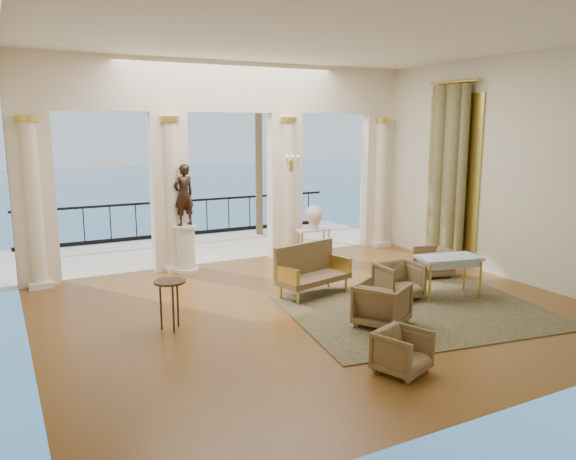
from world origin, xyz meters
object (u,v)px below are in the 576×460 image
pedestal (186,249)px  console_table (313,234)px  armchair_b (399,279)px  statue (184,195)px  armchair_d (382,302)px  game_table (449,261)px  side_table (170,288)px  armchair_a (402,350)px  settee (310,270)px  armchair_c (434,261)px

pedestal → console_table: 2.97m
armchair_b → statue: bearing=131.6°
pedestal → console_table: pedestal is taller
armchair_d → statue: statue is taller
game_table → statue: size_ratio=0.94×
pedestal → side_table: (-1.30, -3.31, 0.18)m
armchair_b → statue: statue is taller
armchair_a → game_table: size_ratio=0.51×
armchair_b → console_table: size_ratio=0.91×
settee → side_table: 2.91m
armchair_b → statue: size_ratio=0.57×
armchair_a → statue: 6.42m
console_table → statue: bearing=176.5°
pedestal → armchair_a: bearing=-82.0°
armchair_d → armchair_c: bearing=-86.4°
game_table → pedestal: 5.48m
side_table → armchair_c: bearing=4.8°
statue → console_table: size_ratio=1.60×
game_table → console_table: (-0.75, 3.60, -0.07)m
settee → game_table: (2.14, -1.34, 0.22)m
armchair_b → game_table: game_table is taller
pedestal → statue: size_ratio=0.78×
armchair_a → settee: bearing=58.9°
armchair_b → side_table: bearing=178.8°
statue → side_table: (-1.30, -3.31, -1.00)m
game_table → statue: 5.56m
armchair_d → armchair_a: bearing=120.8°
armchair_c → game_table: 1.48m
armchair_b → armchair_a: bearing=-123.7°
armchair_a → pedestal: bearing=77.8°
armchair_a → statue: bearing=77.8°
armchair_b → armchair_c: size_ratio=1.10×
game_table → console_table: bearing=114.0°
armchair_d → settee: settee is taller
game_table → console_table: game_table is taller
settee → console_table: settee is taller
armchair_d → side_table: (-3.00, 1.39, 0.29)m
armchair_d → statue: 5.16m
armchair_a → armchair_d: bearing=41.1°
settee → pedestal: (-1.54, 2.71, 0.02)m
settee → statue: bearing=106.0°
armchair_a → pedestal: (-0.88, 6.21, 0.18)m
armchair_a → settee: (0.67, 3.50, 0.16)m
armchair_b → side_table: side_table is taller
armchair_d → statue: bearing=-10.7°
armchair_d → console_table: size_ratio=0.94×
armchair_c → side_table: (-5.75, -0.48, 0.34)m
armchair_a → pedestal: pedestal is taller
armchair_d → pedestal: (-1.70, 4.70, 0.10)m
statue → side_table: statue is taller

